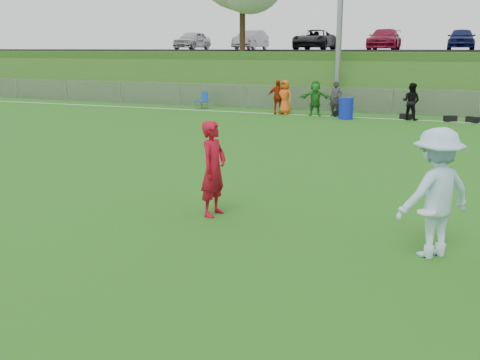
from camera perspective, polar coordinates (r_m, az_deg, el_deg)
The scene contains 13 objects.
ground at distance 8.84m, azimuth 2.45°, elevation -7.63°, with size 120.00×120.00×0.00m, color #276615.
sideline_far at distance 26.13m, azimuth 15.46°, elevation 6.31°, with size 60.00×0.10×0.01m, color white.
fence at distance 28.04m, azimuth 15.99°, elevation 8.09°, with size 58.00×0.06×1.30m.
berm at distance 38.92m, azimuth 17.74°, elevation 10.72°, with size 120.00×18.00×3.00m, color #2E5718.
parking_lot at distance 40.87m, azimuth 18.10°, elevation 13.00°, with size 120.00×12.00×0.10m, color black.
car_row at distance 39.98m, azimuth 16.37°, elevation 14.22°, with size 32.04×5.18×1.44m.
spectator_row at distance 26.51m, azimuth 9.02°, elevation 8.57°, with size 7.43×0.90×1.69m.
gear_bags at distance 26.11m, azimuth 18.20°, elevation 6.39°, with size 6.59×0.52×0.26m.
player_red_left at distance 10.47m, azimuth -2.85°, elevation 1.21°, with size 0.69×0.45×1.89m, color #A50B1E.
player_blue at distance 8.89m, azimuth 20.10°, elevation -1.36°, with size 1.34×0.77×2.07m, color #AFD7F3.
frisbee at distance 8.65m, azimuth 19.27°, elevation -3.27°, with size 0.29×0.29×0.03m.
recycling_bin at distance 25.58m, azimuth 11.24°, elevation 7.51°, with size 0.67×0.67×1.00m, color #1022B6.
camp_chair at distance 29.61m, azimuth -4.09°, elevation 8.12°, with size 0.66×0.66×0.90m.
Camera 1 is at (2.64, -7.79, 3.25)m, focal length 40.00 mm.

